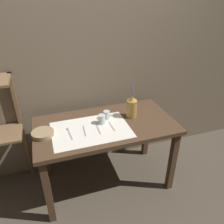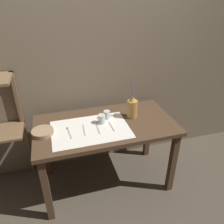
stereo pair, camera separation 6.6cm
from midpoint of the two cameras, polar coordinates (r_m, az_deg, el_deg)
ground_plane at (r=2.62m, az=-2.23°, el=-17.40°), size 12.00×12.00×0.00m
stone_wall_back at (r=2.37m, az=-6.09°, el=11.73°), size 7.00×0.06×2.40m
wooden_table at (r=2.19m, az=-2.56°, el=-5.31°), size 1.37×0.73×0.77m
linen_cloth at (r=2.06m, az=-6.42°, el=-4.62°), size 0.72×0.49×0.00m
pitcher_with_flowers at (r=2.21m, az=4.33°, el=1.23°), size 0.10×0.10×0.44m
wooden_bowl at (r=2.06m, az=-18.52°, el=-5.38°), size 0.20×0.20×0.04m
glass_tumbler_near at (r=2.12m, az=-3.59°, el=-1.88°), size 0.07×0.07×0.09m
glass_tumbler_far at (r=2.19m, az=-2.29°, el=-0.79°), size 0.07×0.07×0.09m
spoon_inner at (r=2.07m, az=-12.15°, el=-4.82°), size 0.03×0.19×0.02m
fork_inner at (r=2.05m, az=-8.10°, el=-4.84°), size 0.03×0.18×0.00m
fork_outer at (r=2.06m, az=-4.49°, el=-4.39°), size 0.02×0.18×0.00m
knife_center at (r=2.09m, az=-0.99°, el=-3.69°), size 0.02×0.18×0.00m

